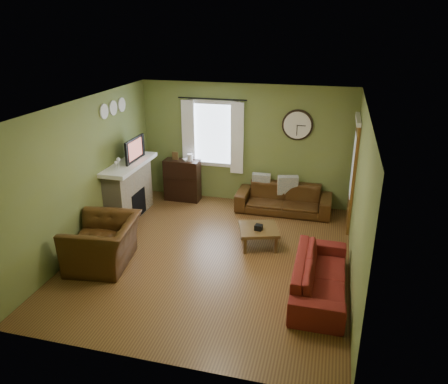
% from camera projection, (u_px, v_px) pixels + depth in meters
% --- Properties ---
extents(floor, '(4.60, 5.20, 0.00)m').
position_uv_depth(floor, '(213.00, 256.00, 7.58)').
color(floor, brown).
rests_on(floor, ground).
extents(ceiling, '(4.60, 5.20, 0.00)m').
position_uv_depth(ceiling, '(211.00, 106.00, 6.62)').
color(ceiling, white).
rests_on(ceiling, ground).
extents(wall_left, '(0.00, 5.20, 2.60)m').
position_uv_depth(wall_left, '(86.00, 174.00, 7.63)').
color(wall_left, olive).
rests_on(wall_left, ground).
extents(wall_right, '(0.00, 5.20, 2.60)m').
position_uv_depth(wall_right, '(359.00, 200.00, 6.56)').
color(wall_right, olive).
rests_on(wall_right, ground).
extents(wall_back, '(4.60, 0.00, 2.60)m').
position_uv_depth(wall_back, '(245.00, 145.00, 9.44)').
color(wall_back, olive).
rests_on(wall_back, ground).
extents(wall_front, '(4.60, 0.00, 2.60)m').
position_uv_depth(wall_front, '(146.00, 268.00, 4.76)').
color(wall_front, olive).
rests_on(wall_front, ground).
extents(fireplace, '(0.40, 1.40, 1.10)m').
position_uv_depth(fireplace, '(129.00, 192.00, 8.90)').
color(fireplace, tan).
rests_on(fireplace, floor).
extents(firebox, '(0.04, 0.60, 0.55)m').
position_uv_depth(firebox, '(138.00, 204.00, 8.95)').
color(firebox, black).
rests_on(firebox, fireplace).
extents(mantel, '(0.58, 1.60, 0.08)m').
position_uv_depth(mantel, '(128.00, 164.00, 8.67)').
color(mantel, white).
rests_on(mantel, fireplace).
extents(tv, '(0.08, 0.60, 0.35)m').
position_uv_depth(tv, '(131.00, 152.00, 8.72)').
color(tv, black).
rests_on(tv, mantel).
extents(tv_screen, '(0.02, 0.62, 0.36)m').
position_uv_depth(tv_screen, '(135.00, 149.00, 8.69)').
color(tv_screen, '#994C3F').
rests_on(tv_screen, mantel).
extents(medallion_left, '(0.28, 0.28, 0.03)m').
position_uv_depth(medallion_left, '(104.00, 111.00, 8.00)').
color(medallion_left, white).
rests_on(medallion_left, wall_left).
extents(medallion_mid, '(0.28, 0.28, 0.03)m').
position_uv_depth(medallion_mid, '(113.00, 108.00, 8.31)').
color(medallion_mid, white).
rests_on(medallion_mid, wall_left).
extents(medallion_right, '(0.28, 0.28, 0.03)m').
position_uv_depth(medallion_right, '(122.00, 105.00, 8.63)').
color(medallion_right, white).
rests_on(medallion_right, wall_left).
extents(window_pane, '(1.00, 0.02, 1.30)m').
position_uv_depth(window_pane, '(214.00, 134.00, 9.51)').
color(window_pane, silver).
rests_on(window_pane, wall_back).
extents(curtain_rod, '(0.03, 0.03, 1.50)m').
position_uv_depth(curtain_rod, '(212.00, 99.00, 9.13)').
color(curtain_rod, black).
rests_on(curtain_rod, wall_back).
extents(curtain_left, '(0.28, 0.04, 1.55)m').
position_uv_depth(curtain_left, '(188.00, 135.00, 9.56)').
color(curtain_left, white).
rests_on(curtain_left, wall_back).
extents(curtain_right, '(0.28, 0.04, 1.55)m').
position_uv_depth(curtain_right, '(237.00, 139.00, 9.31)').
color(curtain_right, white).
rests_on(curtain_right, wall_back).
extents(wall_clock, '(0.64, 0.06, 0.64)m').
position_uv_depth(wall_clock, '(297.00, 125.00, 8.95)').
color(wall_clock, white).
rests_on(wall_clock, wall_back).
extents(door, '(0.05, 0.90, 2.10)m').
position_uv_depth(door, '(353.00, 175.00, 8.32)').
color(door, brown).
rests_on(door, floor).
extents(bookshelf, '(0.79, 0.33, 0.94)m').
position_uv_depth(bookshelf, '(182.00, 180.00, 9.77)').
color(bookshelf, black).
rests_on(bookshelf, floor).
extents(book, '(0.27, 0.28, 0.02)m').
position_uv_depth(book, '(184.00, 159.00, 9.57)').
color(book, brown).
rests_on(book, bookshelf).
extents(sofa_brown, '(1.98, 0.77, 0.58)m').
position_uv_depth(sofa_brown, '(284.00, 199.00, 9.23)').
color(sofa_brown, '#3B230D').
rests_on(sofa_brown, floor).
extents(pillow_left, '(0.39, 0.13, 0.39)m').
position_uv_depth(pillow_left, '(261.00, 182.00, 9.43)').
color(pillow_left, '#A4A9A3').
rests_on(pillow_left, sofa_brown).
extents(pillow_right, '(0.44, 0.24, 0.43)m').
position_uv_depth(pillow_right, '(288.00, 185.00, 9.25)').
color(pillow_right, '#A4A9A3').
rests_on(pillow_right, sofa_brown).
extents(sofa_red, '(0.75, 1.93, 0.56)m').
position_uv_depth(sofa_red, '(320.00, 276.00, 6.47)').
color(sofa_red, maroon).
rests_on(sofa_red, floor).
extents(armchair, '(1.21, 1.33, 0.78)m').
position_uv_depth(armchair, '(103.00, 243.00, 7.20)').
color(armchair, '#3B230D').
rests_on(armchair, floor).
extents(coffee_table, '(0.85, 0.85, 0.36)m').
position_uv_depth(coffee_table, '(258.00, 237.00, 7.85)').
color(coffee_table, brown).
rests_on(coffee_table, floor).
extents(tissue_box, '(0.14, 0.14, 0.10)m').
position_uv_depth(tissue_box, '(259.00, 228.00, 7.70)').
color(tissue_box, black).
rests_on(tissue_box, coffee_table).
extents(wine_glass_a, '(0.06, 0.06, 0.18)m').
position_uv_depth(wine_glass_a, '(116.00, 166.00, 8.16)').
color(wine_glass_a, white).
rests_on(wine_glass_a, mantel).
extents(wine_glass_b, '(0.08, 0.08, 0.22)m').
position_uv_depth(wine_glass_b, '(119.00, 163.00, 8.25)').
color(wine_glass_b, white).
rests_on(wine_glass_b, mantel).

